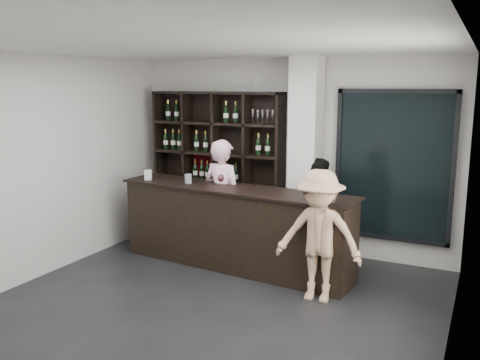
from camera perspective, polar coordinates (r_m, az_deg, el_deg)
The scene contains 12 objects.
floor at distance 5.77m, azimuth -4.87°, elevation -15.18°, with size 5.00×5.50×0.01m, color black.
wine_shelf at distance 8.10m, azimuth -2.58°, elevation 1.38°, with size 2.20×0.35×2.40m, color black, non-canonical shape.
structural_column at distance 7.37m, azimuth 7.32°, elevation 2.34°, with size 0.40×0.40×2.90m, color silver.
glass_panel at distance 7.30m, azimuth 16.82°, elevation 1.49°, with size 1.60×0.08×2.10m.
tasting_counter at distance 7.03m, azimuth -0.65°, elevation -5.35°, with size 3.42×0.71×1.13m.
taster_pink at distance 7.32m, azimuth -1.94°, elevation -2.22°, with size 0.64×0.42×1.75m, color #F3B9CB.
taster_black at distance 7.38m, azimuth 8.45°, elevation -3.26°, with size 0.72×0.56×1.49m, color black.
customer at distance 5.99m, azimuth 8.85°, elevation -6.23°, with size 1.01×0.58×1.56m, color tan.
wine_glass at distance 6.88m, azimuth -2.16°, elevation -0.03°, with size 0.09×0.09×0.21m, color white, non-canonical shape.
spit_cup at distance 7.22m, azimuth -5.84°, elevation 0.15°, with size 0.10×0.10×0.13m, color silver.
napkin_stack at distance 6.54m, azimuth 7.63°, elevation -1.52°, with size 0.11×0.11×0.02m, color white.
card_stand at distance 7.56m, azimuth -10.29°, elevation 0.56°, with size 0.10×0.05×0.15m, color white.
Camera 1 is at (2.72, -4.43, 2.51)m, focal length 38.00 mm.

